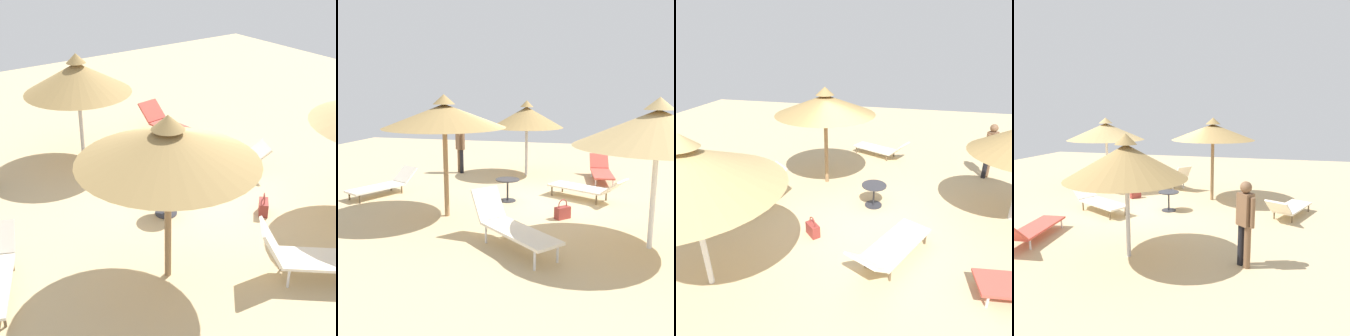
# 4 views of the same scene
# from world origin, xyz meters

# --- Properties ---
(ground) EXTENTS (24.00, 24.00, 0.10)m
(ground) POSITION_xyz_m (0.00, 0.00, -0.05)
(ground) COLOR tan
(parasol_umbrella_near_left) EXTENTS (2.74, 2.74, 2.78)m
(parasol_umbrella_near_left) POSITION_xyz_m (-1.32, 1.55, 2.30)
(parasol_umbrella_near_left) COLOR olive
(parasol_umbrella_near_left) RESTS_ON ground
(parasol_umbrella_back) EXTENTS (2.97, 2.97, 2.75)m
(parasol_umbrella_back) POSITION_xyz_m (-2.16, -2.80, 2.21)
(parasol_umbrella_back) COLOR white
(parasol_umbrella_back) RESTS_ON ground
(lounge_chair_far_left) EXTENTS (2.05, 1.38, 0.67)m
(lounge_chair_far_left) POSITION_xyz_m (-0.01, 3.97, 0.30)
(lounge_chair_far_left) COLOR silver
(lounge_chair_far_left) RESTS_ON ground
(lounge_chair_center) EXTENTS (1.51, 2.13, 0.68)m
(lounge_chair_center) POSITION_xyz_m (0.85, -1.52, 0.34)
(lounge_chair_center) COLOR silver
(lounge_chair_center) RESTS_ON ground
(lounge_chair_far_right) EXTENTS (1.76, 1.95, 0.97)m
(lounge_chair_far_right) POSITION_xyz_m (-2.76, -0.31, 0.44)
(lounge_chair_far_right) COLOR silver
(lounge_chair_far_right) RESTS_ON ground
(person_standing_near_right) EXTENTS (0.34, 0.37, 1.68)m
(person_standing_near_right) POSITION_xyz_m (3.32, 2.98, 0.96)
(person_standing_near_right) COLOR black
(person_standing_near_right) RESTS_ON ground
(handbag) EXTENTS (0.38, 0.37, 0.45)m
(handbag) POSITION_xyz_m (-0.87, -1.06, 0.15)
(handbag) COLOR maroon
(handbag) RESTS_ON ground
(side_table_round) EXTENTS (0.62, 0.62, 0.59)m
(side_table_round) POSITION_xyz_m (0.23, 0.50, 0.40)
(side_table_round) COLOR #2D2D33
(side_table_round) RESTS_ON ground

